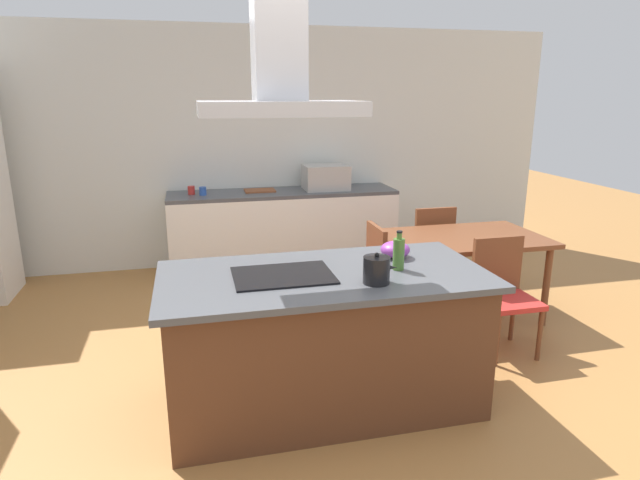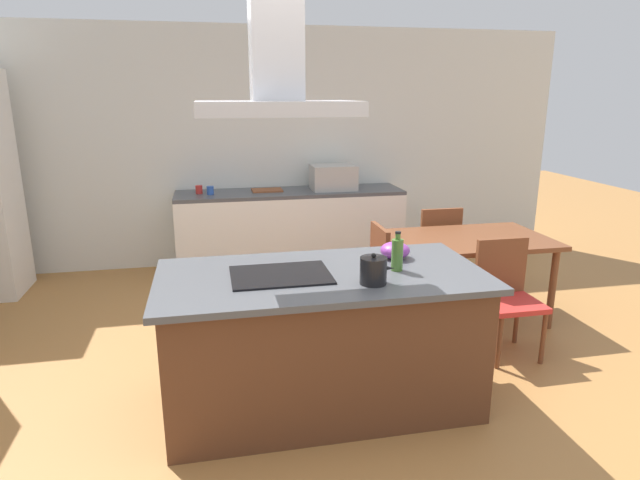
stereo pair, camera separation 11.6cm
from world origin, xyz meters
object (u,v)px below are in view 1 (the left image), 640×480
at_px(cooktop, 283,275).
at_px(chair_facing_back_wall, 430,243).
at_px(olive_oil_bottle, 399,253).
at_px(countertop_microwave, 326,177).
at_px(tea_kettle, 377,270).
at_px(mixing_bowl, 395,250).
at_px(coffee_mug_blue, 203,191).
at_px(range_hood, 279,68).
at_px(cutting_board, 260,190).
at_px(chair_at_left_end, 364,270).
at_px(chair_facing_island, 502,288).
at_px(dining_table, 463,245).
at_px(coffee_mug_red, 191,190).

height_order(cooktop, chair_facing_back_wall, cooktop).
bearing_deg(olive_oil_bottle, countertop_microwave, 84.71).
height_order(tea_kettle, chair_facing_back_wall, tea_kettle).
bearing_deg(mixing_bowl, chair_facing_back_wall, 57.45).
relative_size(cooktop, coffee_mug_blue, 6.67).
xyz_separation_m(coffee_mug_blue, range_hood, (0.39, -2.84, 1.16)).
bearing_deg(cutting_board, chair_at_left_end, -70.54).
bearing_deg(coffee_mug_blue, tea_kettle, -73.79).
bearing_deg(chair_facing_island, mixing_bowl, -166.67).
height_order(coffee_mug_blue, chair_facing_back_wall, coffee_mug_blue).
relative_size(coffee_mug_blue, chair_facing_island, 0.10).
distance_m(mixing_bowl, chair_at_left_end, 1.01).
bearing_deg(chair_at_left_end, coffee_mug_blue, 126.33).
xyz_separation_m(mixing_bowl, chair_facing_island, (1.00, 0.24, -0.45)).
xyz_separation_m(countertop_microwave, chair_facing_back_wall, (0.81, -1.11, -0.53)).
relative_size(countertop_microwave, dining_table, 0.36).
distance_m(cutting_board, chair_at_left_end, 1.97).
distance_m(coffee_mug_blue, chair_facing_back_wall, 2.47).
distance_m(mixing_bowl, countertop_microwave, 2.68).
bearing_deg(cooktop, chair_at_left_end, 51.31).
relative_size(chair_facing_back_wall, range_hood, 0.99).
bearing_deg(range_hood, dining_table, 31.58).
height_order(olive_oil_bottle, coffee_mug_red, olive_oil_bottle).
relative_size(cooktop, range_hood, 0.67).
distance_m(olive_oil_bottle, mixing_bowl, 0.26).
relative_size(countertop_microwave, chair_at_left_end, 0.56).
xyz_separation_m(cooktop, tea_kettle, (0.51, -0.25, 0.07)).
relative_size(tea_kettle, chair_facing_island, 0.23).
bearing_deg(dining_table, countertop_microwave, 114.44).
bearing_deg(countertop_microwave, tea_kettle, -98.85).
bearing_deg(olive_oil_bottle, chair_at_left_end, 82.05).
relative_size(olive_oil_bottle, chair_facing_island, 0.28).
distance_m(cooktop, chair_facing_island, 1.90).
height_order(coffee_mug_red, coffee_mug_blue, same).
bearing_deg(chair_facing_island, coffee_mug_red, 132.99).
bearing_deg(chair_facing_island, cutting_board, 122.08).
bearing_deg(cooktop, countertop_microwave, 70.90).
bearing_deg(olive_oil_bottle, cutting_board, 99.24).
bearing_deg(countertop_microwave, olive_oil_bottle, -95.29).
xyz_separation_m(cooktop, countertop_microwave, (1.00, 2.88, 0.13)).
xyz_separation_m(coffee_mug_red, chair_facing_island, (2.31, -2.48, -0.44)).
relative_size(cutting_board, dining_table, 0.24).
xyz_separation_m(olive_oil_bottle, chair_facing_island, (1.08, 0.48, -0.50)).
xyz_separation_m(coffee_mug_red, range_hood, (0.51, -2.92, 1.16)).
bearing_deg(coffee_mug_blue, cooktop, -82.24).
xyz_separation_m(olive_oil_bottle, coffee_mug_blue, (-1.11, 2.88, -0.06)).
relative_size(countertop_microwave, chair_facing_back_wall, 0.56).
height_order(tea_kettle, countertop_microwave, countertop_microwave).
relative_size(coffee_mug_red, chair_at_left_end, 0.10).
height_order(mixing_bowl, coffee_mug_red, mixing_bowl).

